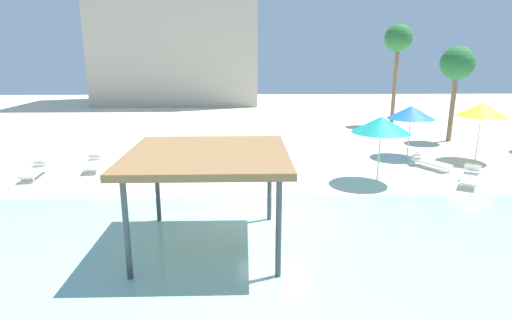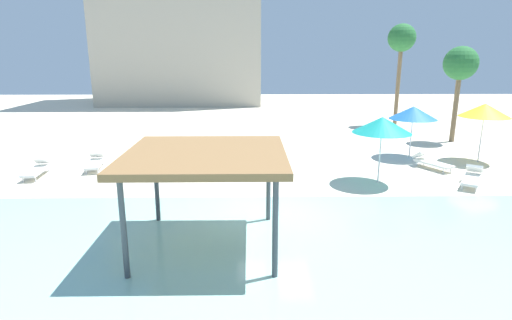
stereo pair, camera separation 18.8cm
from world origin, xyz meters
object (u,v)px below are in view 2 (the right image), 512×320
Objects in this scene: beach_umbrella_teal_0 at (382,125)px; lounge_chair_2 at (37,168)px; beach_umbrella_blue_5 at (413,113)px; palm_tree_1 at (460,65)px; lounge_chair_3 at (95,162)px; lounge_chair_4 at (431,161)px; palm_tree_0 at (402,41)px; lounge_chair_1 at (472,177)px; shade_pavilion at (206,158)px; beach_umbrella_yellow_4 at (485,110)px.

lounge_chair_2 is at bearing 175.35° from beach_umbrella_teal_0.
beach_umbrella_blue_5 is 0.47× the size of palm_tree_1.
lounge_chair_2 and lounge_chair_3 have the same top height.
palm_tree_0 is (2.32, 11.59, 5.58)m from lounge_chair_4.
palm_tree_0 is at bearing -153.44° from lounge_chair_1.
lounge_chair_3 is (-12.22, 2.27, -2.04)m from beach_umbrella_teal_0.
lounge_chair_4 is at bearing 34.89° from beach_umbrella_teal_0.
lounge_chair_1 is (10.00, 5.22, -2.15)m from shade_pavilion.
palm_tree_1 reaches higher than lounge_chair_2.
beach_umbrella_blue_5 is 2.83m from lounge_chair_4.
palm_tree_1 is at bearing -75.99° from palm_tree_0.
palm_tree_1 is at bearing -167.22° from lounge_chair_1.
palm_tree_1 is at bearing 45.85° from shade_pavilion.
palm_tree_0 reaches higher than lounge_chair_1.
palm_tree_0 is (2.50, 9.52, 3.66)m from beach_umbrella_blue_5.
beach_umbrella_yellow_4 is 1.42× the size of lounge_chair_3.
palm_tree_1 is at bearing 79.05° from beach_umbrella_yellow_4.
beach_umbrella_blue_5 is 1.31× the size of lounge_chair_3.
lounge_chair_2 is 0.35× the size of palm_tree_1.
lounge_chair_2 is (-17.13, -3.02, -1.93)m from beach_umbrella_blue_5.
lounge_chair_2 is at bearing 139.58° from shade_pavilion.
lounge_chair_4 is (3.03, 2.11, -2.04)m from beach_umbrella_teal_0.
palm_tree_1 is (0.89, 4.62, 1.94)m from beach_umbrella_yellow_4.
shade_pavilion is 12.33m from lounge_chair_4.
palm_tree_0 reaches higher than lounge_chair_3.
shade_pavilion is at bearing -121.23° from palm_tree_0.
beach_umbrella_yellow_4 is 1.43× the size of lounge_chair_4.
palm_tree_0 reaches higher than lounge_chair_2.
beach_umbrella_yellow_4 is 1.09× the size of beach_umbrella_blue_5.
beach_umbrella_yellow_4 is 0.40× the size of palm_tree_0.
beach_umbrella_blue_5 is 0.36× the size of palm_tree_0.
beach_umbrella_blue_5 is at bearing 157.23° from lounge_chair_4.
lounge_chair_3 is at bearing -146.95° from palm_tree_0.
beach_umbrella_yellow_4 is 4.84m from lounge_chair_1.
palm_tree_0 is at bearing 112.66° from lounge_chair_3.
shade_pavilion is 1.47× the size of beach_umbrella_yellow_4.
lounge_chair_3 is at bearing -66.04° from lounge_chair_1.
lounge_chair_2 is 22.51m from palm_tree_1.
beach_umbrella_blue_5 is at bearing -104.71° from palm_tree_0.
lounge_chair_4 is at bearing -101.31° from palm_tree_0.
palm_tree_0 reaches higher than beach_umbrella_blue_5.
shade_pavilion is 2.10× the size of lounge_chair_3.
lounge_chair_1 and lounge_chair_3 have the same top height.
lounge_chair_4 is (-0.62, 2.49, 0.00)m from lounge_chair_1.
shade_pavilion reaches higher than lounge_chair_3.
lounge_chair_1 is at bearing -5.90° from beach_umbrella_teal_0.
lounge_chair_2 is at bearing -162.15° from palm_tree_1.
shade_pavilion is at bearing 43.98° from lounge_chair_2.
lounge_chair_2 is 17.34m from lounge_chair_4.
lounge_chair_3 is 0.28× the size of palm_tree_0.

